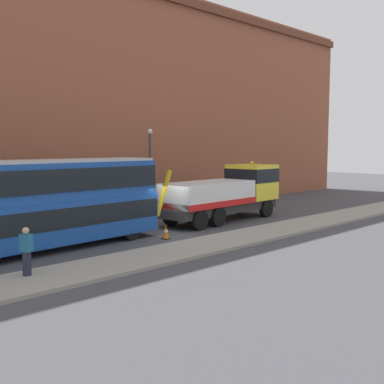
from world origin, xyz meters
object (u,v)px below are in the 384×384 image
Objects in this scene: recovery_tow_truck at (226,192)px; pedestrian_onlooker at (26,252)px; double_decker_bus at (49,201)px; traffic_cone_near_bus at (166,232)px; street_lamp at (150,164)px.

recovery_tow_truck is 15.35m from pedestrian_onlooker.
recovery_tow_truck reaches higher than pedestrian_onlooker.
double_decker_bus is 4.96m from pedestrian_onlooker.
traffic_cone_near_bus is at bearing -167.69° from recovery_tow_truck.
recovery_tow_truck is at bearing -8.32° from pedestrian_onlooker.
recovery_tow_truck is at bearing -70.33° from street_lamp.
recovery_tow_truck is 0.92× the size of double_decker_bus.
pedestrian_onlooker is 0.29× the size of street_lamp.
traffic_cone_near_bus is at bearing -9.06° from pedestrian_onlooker.
street_lamp reaches higher than double_decker_bus.
traffic_cone_near_bus is 0.12× the size of street_lamp.
pedestrian_onlooker is at bearing -166.03° from traffic_cone_near_bus.
recovery_tow_truck is 5.97× the size of pedestrian_onlooker.
pedestrian_onlooker is 2.38× the size of traffic_cone_near_bus.
recovery_tow_truck reaches higher than traffic_cone_near_bus.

